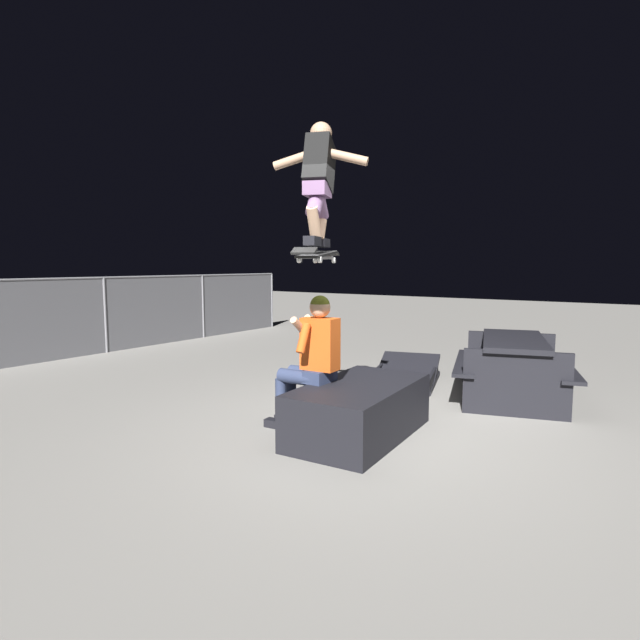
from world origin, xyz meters
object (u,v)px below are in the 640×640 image
person_sitting_on_ledge (310,356)px  skateboard (317,255)px  ledge_box_main (360,410)px  picnic_table_back (513,359)px  kicker_ramp (406,378)px  skater_airborne (319,178)px

person_sitting_on_ledge → skateboard: (-0.16, -0.19, 0.97)m
ledge_box_main → picnic_table_back: 2.40m
person_sitting_on_ledge → kicker_ramp: 2.51m
ledge_box_main → kicker_ramp: 2.35m
skateboard → skater_airborne: bearing=20.9°
skater_airborne → person_sitting_on_ledge: bearing=58.8°
person_sitting_on_ledge → skater_airborne: bearing=-121.2°
skater_airborne → kicker_ramp: size_ratio=0.78×
person_sitting_on_ledge → kicker_ramp: person_sitting_on_ledge is taller
skater_airborne → kicker_ramp: 3.45m
ledge_box_main → picnic_table_back: picnic_table_back is taller
ledge_box_main → skateboard: bearing=138.0°
skateboard → picnic_table_back: size_ratio=0.51×
picnic_table_back → person_sitting_on_ledge: bearing=150.8°
kicker_ramp → skater_airborne: bearing=-173.7°
skateboard → kicker_ramp: size_ratio=0.71×
person_sitting_on_ledge → skater_airborne: (-0.11, -0.17, 1.66)m
ledge_box_main → kicker_ramp: bearing=14.2°
person_sitting_on_ledge → skateboard: bearing=-129.2°
skater_airborne → kicker_ramp: (2.52, 0.28, -2.34)m
skateboard → picnic_table_back: 3.03m
ledge_box_main → skater_airborne: bearing=130.5°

